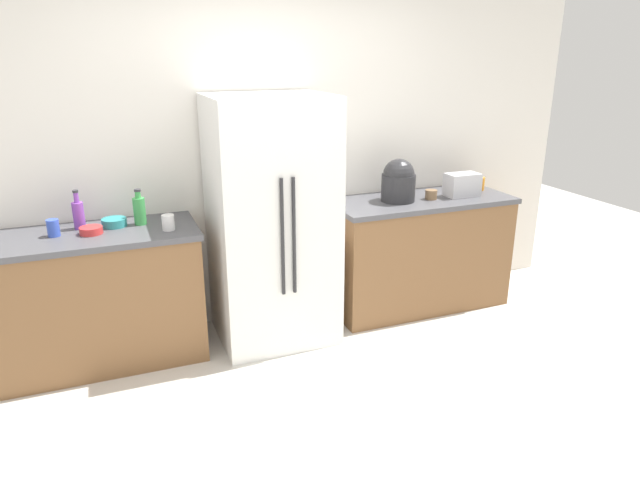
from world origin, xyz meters
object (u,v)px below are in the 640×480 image
(refrigerator, at_px, (272,222))
(toaster, at_px, (462,185))
(cup_a, at_px, (53,228))
(bowl_a, at_px, (91,230))
(cup_b, at_px, (479,184))
(bowl_b, at_px, (114,222))
(rice_cooker, at_px, (398,181))
(bottle_b, at_px, (139,210))
(bottle_a, at_px, (78,214))
(cup_d, at_px, (168,222))
(cup_c, at_px, (431,195))

(refrigerator, xyz_separation_m, toaster, (1.62, 0.01, 0.13))
(cup_a, xyz_separation_m, bowl_a, (0.22, -0.03, -0.03))
(cup_b, height_order, bowl_b, cup_b)
(rice_cooker, relative_size, bottle_b, 1.36)
(cup_b, bearing_deg, cup_a, -179.07)
(rice_cooker, distance_m, bowl_a, 2.26)
(toaster, distance_m, bowl_b, 2.67)
(toaster, bearing_deg, cup_b, 25.14)
(rice_cooker, relative_size, cup_a, 3.03)
(bottle_a, height_order, cup_d, bottle_a)
(bottle_a, xyz_separation_m, cup_a, (-0.15, -0.11, -0.05))
(rice_cooker, bearing_deg, cup_a, 179.57)
(cup_b, bearing_deg, bowl_b, 179.41)
(cup_a, xyz_separation_m, cup_b, (3.29, 0.05, -0.00))
(cup_b, bearing_deg, bowl_a, -178.36)
(toaster, distance_m, cup_b, 0.29)
(bottle_b, bearing_deg, cup_a, -172.69)
(bottle_b, relative_size, cup_c, 2.59)
(cup_a, xyz_separation_m, cup_d, (0.70, -0.13, -0.00))
(rice_cooker, height_order, cup_b, rice_cooker)
(bottle_b, relative_size, cup_d, 2.37)
(cup_c, bearing_deg, cup_d, -178.13)
(rice_cooker, xyz_separation_m, bottle_b, (-1.94, 0.09, -0.06))
(cup_b, xyz_separation_m, cup_c, (-0.55, -0.12, -0.02))
(toaster, relative_size, cup_c, 2.85)
(cup_a, distance_m, bowl_a, 0.23)
(rice_cooker, relative_size, cup_b, 3.05)
(cup_a, bearing_deg, bottle_a, 36.67)
(bottle_a, relative_size, bottle_b, 1.07)
(refrigerator, height_order, cup_d, refrigerator)
(cup_b, xyz_separation_m, cup_d, (-2.60, -0.19, -0.00))
(rice_cooker, distance_m, cup_c, 0.30)
(cup_d, bearing_deg, bowl_b, 146.59)
(refrigerator, bearing_deg, bowl_a, 177.73)
(rice_cooker, xyz_separation_m, bottle_a, (-2.32, 0.13, -0.06))
(toaster, bearing_deg, refrigerator, -179.50)
(toaster, distance_m, cup_a, 3.04)
(refrigerator, relative_size, bowl_b, 10.88)
(toaster, xyz_separation_m, bowl_b, (-2.67, 0.15, -0.07))
(cup_d, height_order, bowl_a, cup_d)
(bottle_a, bearing_deg, rice_cooker, -3.27)
(bowl_a, bearing_deg, cup_c, -0.74)
(refrigerator, bearing_deg, rice_cooker, 3.45)
(cup_c, bearing_deg, bowl_a, 179.26)
(cup_a, xyz_separation_m, bowl_b, (0.37, 0.08, -0.03))
(toaster, distance_m, bottle_b, 2.50)
(cup_d, relative_size, bowl_b, 0.64)
(refrigerator, xyz_separation_m, cup_d, (-0.72, -0.05, 0.09))
(rice_cooker, bearing_deg, toaster, -5.04)
(cup_d, bearing_deg, bowl_a, 168.17)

